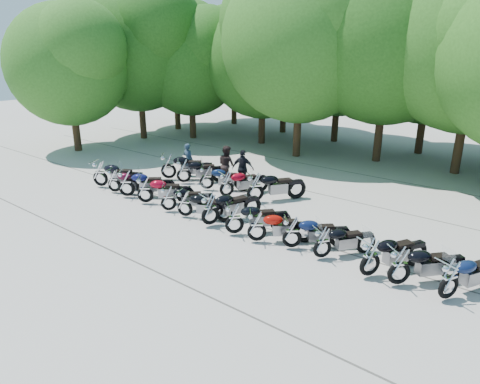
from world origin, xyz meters
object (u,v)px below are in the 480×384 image
Objects in this scene: motorcycle_5 at (185,203)px; motorcycle_12 at (400,265)px; motorcycle_1 at (114,180)px; motorcycle_15 at (184,170)px; motorcycle_10 at (323,241)px; motorcycle_6 at (210,208)px; motorcycle_2 at (126,182)px; motorcycle_7 at (235,218)px; motorcycle_13 at (450,278)px; motorcycle_9 at (292,231)px; rider_2 at (243,169)px; motorcycle_0 at (100,173)px; motorcycle_17 at (227,183)px; motorcycle_8 at (257,225)px; rider_0 at (188,160)px; motorcycle_16 at (207,177)px; rider_1 at (227,165)px; motorcycle_3 at (145,189)px; motorcycle_4 at (168,198)px; motorcycle_18 at (255,186)px; motorcycle_11 at (371,256)px; motorcycle_14 at (168,165)px.

motorcycle_12 is (7.95, 0.13, 0.04)m from motorcycle_5.
motorcycle_15 is (1.38, 2.86, 0.06)m from motorcycle_1.
motorcycle_5 is (4.46, -0.07, -0.01)m from motorcycle_1.
motorcycle_6 is at bearing 37.92° from motorcycle_10.
motorcycle_5 is at bearing -129.98° from motorcycle_2.
motorcycle_7 is 6.71m from motorcycle_13.
rider_2 is (-5.14, 4.00, 0.26)m from motorcycle_9.
motorcycle_10 is at bearing -112.80° from motorcycle_1.
motorcycle_0 is 1.10× the size of motorcycle_12.
motorcycle_13 is at bearing -128.41° from motorcycle_2.
motorcycle_8 is at bearing 167.34° from motorcycle_17.
motorcycle_12 is (12.40, 0.06, 0.03)m from motorcycle_1.
motorcycle_0 is 1.51× the size of rider_0.
motorcycle_8 is at bearing -130.13° from motorcycle_2.
motorcycle_9 is at bearing -130.54° from motorcycle_7.
motorcycle_7 is 3.18m from motorcycle_10.
motorcycle_12 is at bearing -113.47° from motorcycle_1.
motorcycle_9 is 5.35m from motorcycle_17.
motorcycle_8 is 1.19m from motorcycle_9.
rider_1 is at bearing -36.88° from motorcycle_16.
motorcycle_10 is at bearing -110.29° from motorcycle_5.
motorcycle_13 is (4.62, -0.02, 0.02)m from motorcycle_9.
motorcycle_0 reaches higher than motorcycle_3.
motorcycle_10 is 8.16m from rider_1.
motorcycle_5 is 4.30m from rider_2.
motorcycle_1 is 3.18m from motorcycle_15.
motorcycle_17 is at bearing 145.68° from rider_1.
rider_1 is (-0.59, 4.17, 0.32)m from motorcycle_4.
motorcycle_1 is 1.24× the size of rider_2.
motorcycle_11 is at bearing -170.10° from motorcycle_18.
motorcycle_5 is 0.95× the size of motorcycle_16.
motorcycle_4 is 0.93× the size of motorcycle_16.
motorcycle_7 is 2.11m from motorcycle_9.
motorcycle_9 is at bearing -156.65° from motorcycle_15.
motorcycle_0 is 1.03× the size of motorcycle_6.
motorcycle_14 is 1.09m from rider_0.
motorcycle_11 is 1.02× the size of motorcycle_17.
motorcycle_2 is 1.16× the size of motorcycle_10.
motorcycle_16 is 1.28× the size of rider_2.
motorcycle_11 is at bearing -151.21° from motorcycle_10.
motorcycle_3 is at bearing 43.63° from motorcycle_4.
motorcycle_9 is at bearing 120.65° from rider_2.
motorcycle_18 reaches higher than motorcycle_8.
rider_1 is (1.56, 1.26, 0.24)m from motorcycle_15.
motorcycle_13 is at bearing -138.72° from motorcycle_16.
rider_1 is at bearing 9.27° from motorcycle_18.
motorcycle_11 is at bearing -152.80° from motorcycle_15.
motorcycle_6 is (5.75, -0.09, 0.08)m from motorcycle_1.
motorcycle_8 is 3.77m from motorcycle_11.
motorcycle_13 is (5.76, 0.29, 0.02)m from motorcycle_8.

